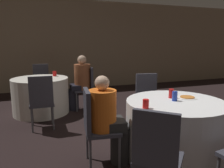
# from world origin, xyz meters

# --- Properties ---
(ground_plane) EXTENTS (16.00, 16.00, 0.00)m
(ground_plane) POSITION_xyz_m (0.00, 0.00, 0.00)
(ground_plane) COLOR black
(wall_back) EXTENTS (16.00, 0.06, 2.80)m
(wall_back) POSITION_xyz_m (0.00, 4.76, 1.40)
(wall_back) COLOR gray
(wall_back) RESTS_ON ground_plane
(table_near) EXTENTS (1.26, 1.26, 0.75)m
(table_near) POSITION_xyz_m (-0.06, -0.05, 0.37)
(table_near) COLOR white
(table_near) RESTS_ON ground_plane
(table_far) EXTENTS (1.15, 1.15, 0.75)m
(table_far) POSITION_xyz_m (-1.65, 2.43, 0.37)
(table_far) COLOR white
(table_far) RESTS_ON ground_plane
(chair_near_west) EXTENTS (0.45, 0.44, 0.95)m
(chair_near_west) POSITION_xyz_m (-1.10, 0.07, 0.56)
(chair_near_west) COLOR #383842
(chair_near_west) RESTS_ON ground_plane
(chair_near_southwest) EXTENTS (0.57, 0.57, 0.95)m
(chair_near_southwest) POSITION_xyz_m (-0.79, -0.81, 0.56)
(chair_near_southwest) COLOR #383842
(chair_near_southwest) RESTS_ON ground_plane
(chair_near_north) EXTENTS (0.46, 0.46, 0.95)m
(chair_near_north) POSITION_xyz_m (0.10, 0.98, 0.56)
(chair_near_north) COLOR #383842
(chair_near_north) RESTS_ON ground_plane
(chair_far_south) EXTENTS (0.40, 0.41, 0.95)m
(chair_far_south) POSITION_xyz_m (-1.66, 1.43, 0.56)
(chair_far_south) COLOR #383842
(chair_far_south) RESTS_ON ground_plane
(chair_far_north) EXTENTS (0.42, 0.42, 0.95)m
(chair_far_north) POSITION_xyz_m (-1.61, 3.42, 0.56)
(chair_far_north) COLOR #383842
(chair_far_north) RESTS_ON ground_plane
(chair_far_east) EXTENTS (0.41, 0.41, 0.95)m
(chair_far_east) POSITION_xyz_m (-0.66, 2.40, 0.56)
(chair_far_east) COLOR #383842
(chair_far_east) RESTS_ON ground_plane
(person_orange_shirt) EXTENTS (0.51, 0.36, 1.11)m
(person_orange_shirt) POSITION_xyz_m (-0.94, 0.05, 0.56)
(person_orange_shirt) COLOR #282828
(person_orange_shirt) RESTS_ON ground_plane
(person_floral_shirt) EXTENTS (0.52, 0.36, 1.21)m
(person_floral_shirt) POSITION_xyz_m (-0.82, 2.41, 0.62)
(person_floral_shirt) COLOR black
(person_floral_shirt) RESTS_ON ground_plane
(pizza_plate_near) EXTENTS (0.25, 0.25, 0.02)m
(pizza_plate_near) POSITION_xyz_m (0.18, 0.03, 0.76)
(pizza_plate_near) COLOR white
(pizza_plate_near) RESTS_ON table_near
(soda_can_blue) EXTENTS (0.07, 0.07, 0.12)m
(soda_can_blue) POSITION_xyz_m (-0.08, -0.04, 0.81)
(soda_can_blue) COLOR #1E38A5
(soda_can_blue) RESTS_ON table_near
(soda_can_red) EXTENTS (0.07, 0.07, 0.12)m
(soda_can_red) POSITION_xyz_m (-0.03, 0.10, 0.81)
(soda_can_red) COLOR red
(soda_can_red) RESTS_ON table_near
(cup_near) EXTENTS (0.07, 0.07, 0.10)m
(cup_near) POSITION_xyz_m (-0.58, -0.20, 0.80)
(cup_near) COLOR red
(cup_near) RESTS_ON table_near
(cup_far) EXTENTS (0.08, 0.08, 0.11)m
(cup_far) POSITION_xyz_m (-1.33, 2.62, 0.80)
(cup_far) COLOR red
(cup_far) RESTS_ON table_far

